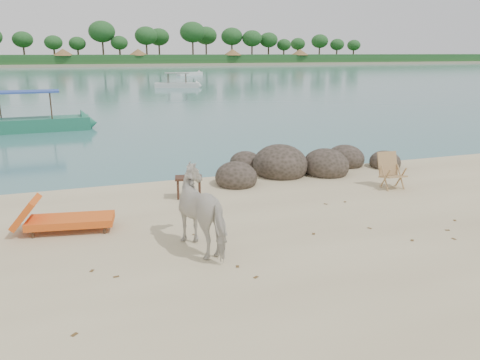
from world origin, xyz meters
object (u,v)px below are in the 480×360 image
Objects in this scene: cow at (206,211)px; boulders at (299,166)px; deck_chair at (393,172)px; lounge_chair at (71,217)px; side_table at (189,188)px; boat_near at (24,98)px.

boulders is at bearing -148.95° from cow.
cow is (-4.34, -4.82, 0.54)m from boulders.
lounge_chair is at bearing -171.93° from deck_chair.
deck_chair is at bearing 1.92° from side_table.
boat_near reaches higher than side_table.
cow is 2.65× the size of side_table.
boat_near is at bearing 131.00° from deck_chair.
side_table is 14.54m from boat_near.
cow is 3.40m from side_table.
side_table is 0.71× the size of deck_chair.
deck_chair is (5.65, -1.01, 0.21)m from side_table.
cow is at bearing -154.25° from deck_chair.
deck_chair reaches higher than side_table.
cow reaches higher than lounge_chair.
lounge_chair is (-2.53, 1.83, -0.45)m from cow.
cow is 3.15m from lounge_chair.
boat_near is at bearing -91.56° from cow.
deck_chair is at bearing -55.52° from boulders.
boulders is 7.50m from lounge_chair.
deck_chair is at bearing -56.35° from boat_near.
cow reaches higher than deck_chair.
side_table is 0.32× the size of lounge_chair.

